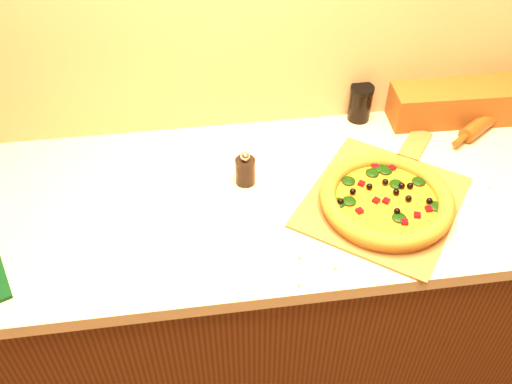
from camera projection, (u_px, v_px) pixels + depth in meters
name	position (u px, v px, depth m)	size (l,w,h in m)	color
cabinet	(274.00, 295.00, 1.88)	(2.80, 0.65, 0.86)	#40210D
countertop	(278.00, 198.00, 1.57)	(2.84, 0.68, 0.04)	beige
pizza_peel	(384.00, 198.00, 1.53)	(0.55, 0.58, 0.01)	brown
pizza	(386.00, 200.00, 1.49)	(0.35, 0.35, 0.05)	#B27F2C
pepper_grinder	(245.00, 170.00, 1.55)	(0.06, 0.06, 0.10)	black
rolling_pin	(487.00, 120.00, 1.75)	(0.30, 0.22, 0.05)	#613410
bread_bag	(457.00, 102.00, 1.76)	(0.41, 0.13, 0.11)	#662D13
dark_jar	(360.00, 103.00, 1.76)	(0.07, 0.07, 0.12)	black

